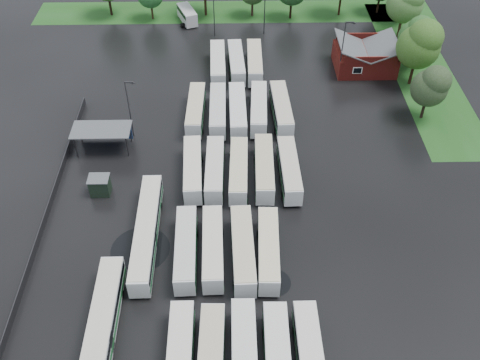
{
  "coord_description": "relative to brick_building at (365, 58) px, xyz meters",
  "views": [
    {
      "loc": [
        1.02,
        -37.87,
        49.17
      ],
      "look_at": [
        2.0,
        12.0,
        2.5
      ],
      "focal_mm": 40.0,
      "sensor_mm": 36.0,
      "label": 1
    }
  ],
  "objects": [
    {
      "name": "ground",
      "position": [
        -24.0,
        -42.77,
        -1.87
      ],
      "size": [
        160.0,
        160.0,
        0.0
      ],
      "primitive_type": "plane",
      "color": "black",
      "rests_on": "ground"
    },
    {
      "name": "brick_building",
      "position": [
        0.0,
        0.0,
        0.0
      ],
      "size": [
        10.07,
        8.6,
        5.39
      ],
      "color": "maroon",
      "rests_on": "ground"
    },
    {
      "name": "wash_shed",
      "position": [
        -41.2,
        -20.74,
        1.12
      ],
      "size": [
        8.2,
        4.2,
        3.58
      ],
      "color": "#2D2D30",
      "rests_on": "ground"
    },
    {
      "name": "utility_hut",
      "position": [
        -40.2,
        -30.17,
        -0.55
      ],
      "size": [
        2.7,
        2.2,
        2.62
      ],
      "color": "black",
      "rests_on": "ground"
    },
    {
      "name": "grass_strip_north",
      "position": [
        -22.0,
        22.03,
        -1.86
      ],
      "size": [
        80.0,
        10.0,
        0.01
      ],
      "primitive_type": "cube",
      "color": "#1C4F17",
      "rests_on": "ground"
    },
    {
      "name": "grass_strip_east",
      "position": [
        10.0,
        0.03,
        -1.86
      ],
      "size": [
        10.0,
        50.0,
        0.01
      ],
      "primitive_type": "cube",
      "color": "#1C4F17",
      "rests_on": "ground"
    },
    {
      "name": "west_fence",
      "position": [
        -46.2,
        -34.77,
        -1.27
      ],
      "size": [
        0.1,
        50.0,
        1.2
      ],
      "primitive_type": "cube",
      "color": "#2D2D30",
      "rests_on": "ground"
    },
    {
      "name": "bus_r1c0",
      "position": [
        -28.22,
        -54.86,
        -0.13
      ],
      "size": [
        2.48,
        11.32,
        3.15
      ],
      "rotation": [
        0.0,
        0.0,
        0.01
      ],
      "color": "silver",
      "rests_on": "ground"
    },
    {
      "name": "bus_r1c2",
      "position": [
        -22.06,
        -54.85,
        -0.1
      ],
      "size": [
        2.46,
        11.51,
        3.2
      ],
      "rotation": [
        0.0,
        0.0,
        -0.0
      ],
      "color": "silver",
      "rests_on": "ground"
    },
    {
      "name": "bus_r1c3",
      "position": [
        -18.9,
        -55.27,
        -0.11
      ],
      "size": [
        2.6,
        11.49,
        3.19
      ],
      "rotation": [
        0.0,
        0.0,
        -0.01
      ],
      "color": "silver",
      "rests_on": "ground"
    },
    {
      "name": "bus_r1c4",
      "position": [
        -15.77,
        -55.0,
        -0.16
      ],
      "size": [
        2.4,
        11.15,
        3.1
      ],
      "rotation": [
        0.0,
        0.0,
        0.0
      ],
      "color": "silver",
      "rests_on": "ground"
    },
    {
      "name": "bus_r2c0",
      "position": [
        -28.4,
        -41.31,
        -0.15
      ],
      "size": [
        2.67,
        11.25,
        3.12
      ],
      "rotation": [
        0.0,
        0.0,
        0.03
      ],
      "color": "silver",
      "rests_on": "ground"
    },
    {
      "name": "bus_r2c1",
      "position": [
        -25.32,
        -41.23,
        -0.17
      ],
      "size": [
        2.59,
        11.13,
        3.09
      ],
      "rotation": [
        0.0,
        0.0,
        0.02
      ],
      "color": "silver",
      "rests_on": "ground"
    },
    {
      "name": "bus_r2c2",
      "position": [
        -21.88,
        -41.63,
        -0.1
      ],
      "size": [
        2.78,
        11.62,
        3.22
      ],
      "rotation": [
        0.0,
        0.0,
        0.03
      ],
      "color": "silver",
      "rests_on": "ground"
    },
    {
      "name": "bus_r2c3",
      "position": [
        -18.96,
        -41.62,
        -0.17
      ],
      "size": [
        2.79,
        11.18,
        3.09
      ],
      "rotation": [
        0.0,
        0.0,
        -0.04
      ],
      "color": "silver",
      "rests_on": "ground"
    },
    {
      "name": "bus_r3c0",
      "position": [
        -28.23,
        -27.67,
        -0.16
      ],
      "size": [
        2.88,
        11.23,
        3.1
      ],
      "rotation": [
        0.0,
        0.0,
        0.05
      ],
      "color": "silver",
      "rests_on": "ground"
    },
    {
      "name": "bus_r3c1",
      "position": [
        -25.31,
        -27.72,
        -0.18
      ],
      "size": [
        2.51,
        11.08,
        3.07
      ],
      "rotation": [
        0.0,
        0.0,
        -0.01
      ],
      "color": "silver",
      "rests_on": "ground"
    },
    {
      "name": "bus_r3c2",
      "position": [
        -22.13,
        -28.03,
        -0.17
      ],
      "size": [
        2.73,
        11.14,
        3.08
      ],
      "rotation": [
        0.0,
        0.0,
        -0.04
      ],
      "color": "silver",
      "rests_on": "ground"
    },
    {
      "name": "bus_r3c3",
      "position": [
        -18.72,
        -27.68,
        -0.12
      ],
      "size": [
        2.72,
        11.47,
        3.18
      ],
      "rotation": [
        0.0,
        0.0,
        -0.03
      ],
      "color": "silver",
      "rests_on": "ground"
    },
    {
      "name": "bus_r3c4",
      "position": [
        -15.4,
        -28.02,
        -0.16
      ],
      "size": [
        2.58,
        11.18,
        3.1
      ],
      "rotation": [
        0.0,
        0.0,
        0.02
      ],
      "color": "silver",
      "rests_on": "ground"
    },
    {
      "name": "bus_r4c0",
      "position": [
        -28.39,
        -14.19,
        -0.15
      ],
      "size": [
        2.7,
        11.26,
        3.12
      ],
      "rotation": [
        0.0,
        0.0,
        -0.03
      ],
      "color": "silver",
      "rests_on": "ground"
    },
    {
      "name": "bus_r4c1",
      "position": [
        -25.03,
        -14.49,
        -0.13
      ],
      "size": [
        2.44,
        11.34,
        3.16
      ],
      "rotation": [
        0.0,
        0.0,
        0.0
      ],
      "color": "silver",
      "rests_on": "ground"
    },
    {
      "name": "bus_r4c2",
      "position": [
        -22.04,
        -14.67,
        -0.08
      ],
      "size": [
        2.62,
        11.67,
        3.24
      ],
      "rotation": [
        0.0,
        0.0,
        0.01
      ],
      "color": "silver",
      "rests_on": "ground"
    },
    {
      "name": "bus_r4c3",
      "position": [
        -18.84,
        -14.17,
        -0.12
      ],
      "size": [
        2.97,
        11.51,
        3.17
      ],
      "rotation": [
        0.0,
        0.0,
        -0.05
      ],
      "color": "silver",
      "rests_on": "ground"
    },
    {
      "name": "bus_r4c4",
      "position": [
        -15.42,
        -14.28,
        -0.1
      ],
      "size": [
        2.93,
        11.65,
        3.22
      ],
      "rotation": [
        0.0,
        0.0,
        0.04
      ],
      "color": "silver",
      "rests_on": "ground"
    },
    {
      "name": "bus_r5c1",
      "position": [
        -25.17,
        -1.1,
        -0.08
      ],
      "size": [
        2.75,
        11.71,
        3.24
      ],
      "rotation": [
        0.0,
        0.0,
        0.02
      ],
      "color": "silver",
      "rests_on": "ground"
    },
    {
      "name": "bus_r5c2",
      "position": [
        -22.03,
        -0.66,
        -0.13
      ],
      "size": [
        2.96,
        11.45,
        3.16
      ],
      "rotation": [
        0.0,
        0.0,
        0.05
      ],
      "color": "silver",
      "rests_on": "ground"
    },
    {
      "name": "bus_r5c3",
      "position": [
        -18.93,
        -0.74,
        -0.1
      ],
      "size": [
        2.6,
        11.54,
        3.2
      ],
      "rotation": [
        0.0,
        0.0,
        -0.01
      ],
      "color": "silver",
      "rests_on": "ground"
    },
    {
      "name": "artic_bus_west_b",
      "position": [
        -33.17,
        -38.66,
        -0.13
      ],
      "size": [
        2.5,
        16.89,
        3.13
      ],
      "rotation": [
        0.0,
        0.0,
        0.01
      ],
      "color": "silver",
      "rests_on": "ground"
    },
    {
      "name": "artic_bus_west_c",
      "position": [
        -36.23,
        -52.17,
        -0.07
      ],
      "size": [
        2.55,
        17.43,
        3.23
      ],
      "rotation": [
        0.0,
        0.0,
        0.0
      ],
      "color": "silver",
      "rests_on": "ground"
    },
    {
      "name": "minibus",
      "position": [
        -31.38,
        17.82,
        -0.34
      ],
      "size": [
        4.38,
        6.73,
        2.76
      ],
      "rotation": [
        0.0,
        0.0,
        0.36
      ],
      "color": "silver",
      "rests_on": "ground"
    },
    {
      "name": "tree_east_0",
      "position": [
        6.4,
        -14.66,
        3.98
      ],
      "size": [
        5.49,
        5.49,
        9.1
      ],
      "color": "black",
      "rests_on": "ground"
    },
    {
      "name": "tree_east_1",
      "position": [
        6.99,
        -5.15,
        5.54
      ],
      "size": [
        6.95,
        6.95,
        11.52
      ],
      "color": "black",
      "rests_on": "ground"
    },
    {
      "name": "tree_east_2",
      "position": [
        8.14,
        0.27,
        4.2
      ],
      "size": [
        5.69,
        5.69,
        9.43
      ],
      "color": "black",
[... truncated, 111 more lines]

